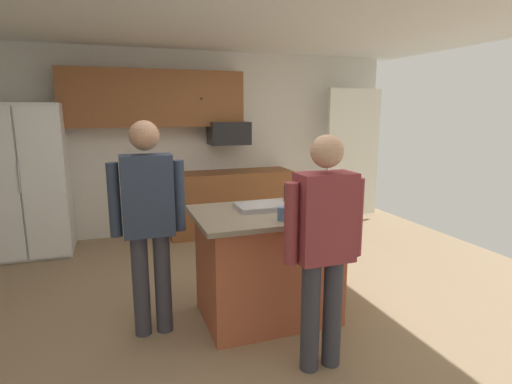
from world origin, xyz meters
TOP-DOWN VIEW (x-y plane):
  - floor at (0.00, 0.00)m, footprint 7.04×7.04m
  - back_wall at (0.00, 2.80)m, footprint 6.40×0.10m
  - french_door_window_panel at (2.60, 2.40)m, footprint 0.90×0.06m
  - cabinet_run_upper at (-0.40, 2.60)m, footprint 2.40×0.38m
  - cabinet_run_lower at (0.60, 2.48)m, footprint 1.80×0.63m
  - refrigerator at (-2.00, 2.38)m, footprint 0.94×0.76m
  - microwave_over_range at (0.60, 2.50)m, footprint 0.56×0.40m
  - kitchen_island at (0.22, -0.07)m, footprint 1.24×0.91m
  - person_guest_right at (0.31, -0.88)m, footprint 0.57×0.22m
  - person_host_foreground at (-0.75, -0.03)m, footprint 0.57×0.22m
  - mug_blue_stoneware at (0.22, -0.38)m, footprint 0.12×0.08m
  - glass_stout_tall at (0.49, -0.13)m, footprint 0.07×0.07m
  - glass_short_whisky at (0.60, -0.15)m, footprint 0.06×0.06m
  - glass_pilsner at (0.48, 0.04)m, footprint 0.07×0.07m
  - mug_ceramic_white at (0.45, -0.35)m, footprint 0.12×0.08m
  - glass_dark_ale at (0.51, 0.17)m, footprint 0.07×0.07m
  - tumbler_amber at (0.50, -0.24)m, footprint 0.06×0.06m
  - serving_tray at (0.20, 0.02)m, footprint 0.44×0.30m

SIDE VIEW (x-z plane):
  - floor at x=0.00m, z-range 0.00..0.00m
  - cabinet_run_lower at x=0.60m, z-range 0.00..0.90m
  - kitchen_island at x=0.22m, z-range 0.01..0.95m
  - refrigerator at x=-2.00m, z-range 0.00..1.86m
  - person_guest_right at x=0.31m, z-range 0.12..1.74m
  - serving_tray at x=0.20m, z-range 0.94..0.98m
  - person_host_foreground at x=-0.75m, z-range 0.13..1.83m
  - mug_ceramic_white at x=0.45m, z-range 0.94..1.03m
  - mug_blue_stoneware at x=0.22m, z-range 0.94..1.05m
  - glass_short_whisky at x=0.60m, z-range 0.94..1.09m
  - tumbler_amber at x=0.50m, z-range 0.94..1.09m
  - glass_stout_tall at x=0.49m, z-range 0.94..1.09m
  - glass_pilsner at x=0.48m, z-range 0.94..1.10m
  - glass_dark_ale at x=0.51m, z-range 0.94..1.11m
  - french_door_window_panel at x=2.60m, z-range 0.10..2.10m
  - back_wall at x=0.00m, z-range 0.00..2.60m
  - microwave_over_range at x=0.60m, z-range 1.29..1.61m
  - cabinet_run_upper at x=-0.40m, z-range 1.55..2.30m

